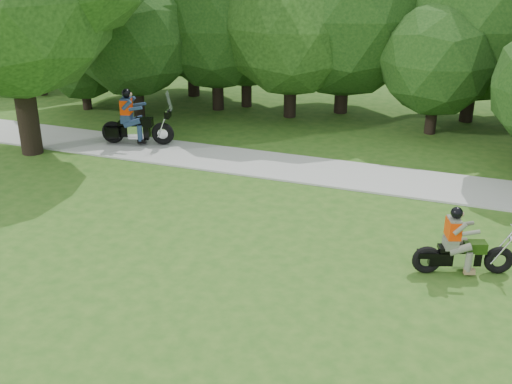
# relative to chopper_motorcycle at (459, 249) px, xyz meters

# --- Properties ---
(ground) EXTENTS (100.00, 100.00, 0.00)m
(ground) POSITION_rel_chopper_motorcycle_xyz_m (-3.15, -3.18, -0.58)
(ground) COLOR #295618
(ground) RESTS_ON ground
(walkway) EXTENTS (60.00, 2.20, 0.06)m
(walkway) POSITION_rel_chopper_motorcycle_xyz_m (-3.15, 4.82, -0.55)
(walkway) COLOR #ABABA6
(walkway) RESTS_ON ground
(tree_line) EXTENTS (40.35, 11.47, 7.66)m
(tree_line) POSITION_rel_chopper_motorcycle_xyz_m (-1.09, 11.17, 2.97)
(tree_line) COLOR black
(tree_line) RESTS_ON ground
(chopper_motorcycle) EXTENTS (2.15, 1.07, 1.57)m
(chopper_motorcycle) POSITION_rel_chopper_motorcycle_xyz_m (0.00, 0.00, 0.00)
(chopper_motorcycle) COLOR black
(chopper_motorcycle) RESTS_ON ground
(touring_motorcycle) EXTENTS (2.46, 1.19, 1.90)m
(touring_motorcycle) POSITION_rel_chopper_motorcycle_xyz_m (-10.89, 5.12, 0.17)
(touring_motorcycle) COLOR black
(touring_motorcycle) RESTS_ON walkway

